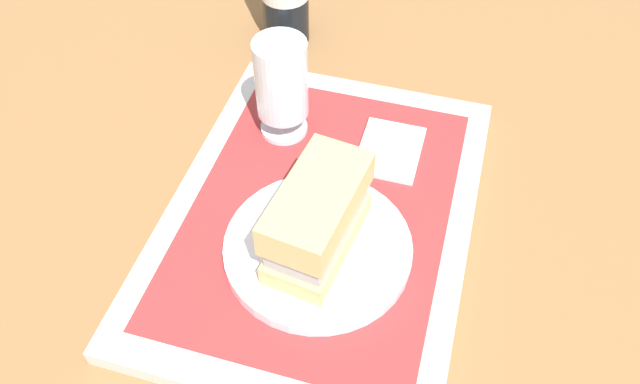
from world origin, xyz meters
name	(u,v)px	position (x,y,z in m)	size (l,w,h in m)	color
ground_plane	(320,222)	(0.00, 0.00, 0.00)	(3.00, 3.00, 0.00)	olive
tray	(320,216)	(0.00, 0.00, 0.01)	(0.44, 0.32, 0.02)	silver
placemat	(320,210)	(0.00, 0.00, 0.02)	(0.38, 0.27, 0.00)	#9E2D2D
plate	(318,248)	(-0.05, -0.01, 0.03)	(0.19, 0.19, 0.01)	white
sandwich	(319,215)	(-0.05, -0.01, 0.08)	(0.14, 0.08, 0.08)	tan
beer_glass	(282,85)	(0.11, 0.08, 0.09)	(0.06, 0.06, 0.12)	silver
napkin_folded	(390,150)	(0.11, -0.05, 0.02)	(0.09, 0.07, 0.01)	white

